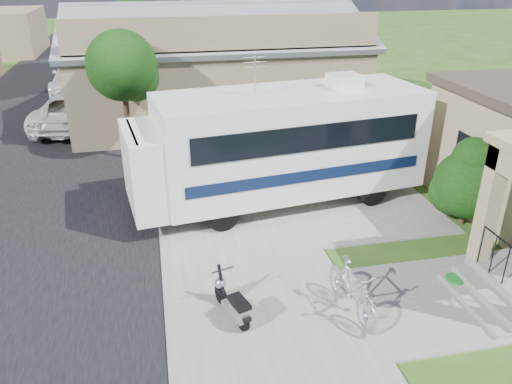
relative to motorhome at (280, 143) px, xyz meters
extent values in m
plane|color=#204713|center=(-0.61, -4.45, -1.86)|extent=(120.00, 120.00, 0.00)
cube|color=black|center=(-8.11, 5.55, -1.85)|extent=(9.00, 80.00, 0.02)
cube|color=slate|center=(-1.61, 5.55, -1.83)|extent=(4.00, 80.00, 0.06)
cube|color=slate|center=(0.89, 0.05, -1.84)|extent=(7.00, 6.00, 0.05)
cube|color=slate|center=(2.39, -5.45, -1.84)|extent=(4.00, 3.00, 0.05)
cube|color=black|center=(4.87, -1.75, -0.16)|extent=(0.04, 1.10, 1.20)
cube|color=slate|center=(3.09, -5.75, -1.70)|extent=(0.40, 2.16, 0.32)
cube|color=slate|center=(2.74, -5.75, -1.78)|extent=(0.35, 2.16, 0.16)
cube|color=#877455|center=(3.47, -4.73, -0.01)|extent=(0.35, 0.35, 2.70)
cylinder|color=black|center=(3.34, -5.75, -0.46)|extent=(0.04, 1.70, 0.04)
cube|color=#7A674C|center=(-0.61, 9.55, -0.06)|extent=(12.00, 8.00, 3.60)
cube|color=slate|center=(-0.61, 7.55, 2.29)|extent=(12.50, 4.40, 1.78)
cube|color=slate|center=(-0.61, 11.55, 2.29)|extent=(12.50, 4.40, 1.78)
cube|color=slate|center=(-0.61, 9.55, 2.99)|extent=(12.50, 0.50, 0.22)
cube|color=#7A674C|center=(-0.61, 5.65, 2.29)|extent=(11.76, 0.20, 1.30)
cylinder|color=black|center=(-4.41, 4.55, -0.29)|extent=(0.20, 0.20, 3.15)
sphere|color=black|center=(-4.41, 4.55, 1.51)|extent=(2.40, 2.40, 2.40)
sphere|color=black|center=(-4.01, 4.75, 1.06)|extent=(1.68, 1.68, 1.68)
cylinder|color=black|center=(-4.41, 14.55, -0.22)|extent=(0.20, 0.20, 3.29)
sphere|color=black|center=(-4.41, 14.55, 1.66)|extent=(2.40, 2.40, 2.40)
sphere|color=black|center=(-4.01, 14.75, 1.19)|extent=(1.68, 1.68, 1.68)
cylinder|color=black|center=(-4.41, 23.55, -0.36)|extent=(0.20, 0.20, 3.01)
sphere|color=black|center=(-4.41, 23.55, 1.36)|extent=(2.40, 2.40, 2.40)
sphere|color=black|center=(-4.01, 23.75, 0.93)|extent=(1.68, 1.68, 1.68)
cube|color=silver|center=(0.32, 0.04, 0.04)|extent=(7.88, 3.70, 2.82)
cube|color=silver|center=(-3.87, -0.52, -0.29)|extent=(1.20, 2.67, 2.17)
cube|color=black|center=(-4.06, -0.55, 0.31)|extent=(0.37, 2.29, 0.98)
cube|color=black|center=(0.50, -1.32, 0.54)|extent=(6.39, 0.90, 0.70)
cube|color=black|center=(0.14, 1.40, 0.54)|extent=(6.39, 0.90, 0.70)
cube|color=#0A1534|center=(0.50, -1.31, -0.53)|extent=(6.77, 0.94, 0.33)
cube|color=#0A1534|center=(0.14, 1.40, -0.53)|extent=(6.77, 0.94, 0.33)
cube|color=silver|center=(1.93, 0.26, 1.64)|extent=(0.96, 0.87, 0.38)
cylinder|color=#A4A4AC|center=(-0.75, -0.10, 1.99)|extent=(0.04, 0.04, 1.08)
cylinder|color=black|center=(-1.93, -1.46, -1.37)|extent=(0.90, 0.42, 0.87)
cylinder|color=black|center=(-2.24, 0.90, -1.37)|extent=(0.90, 0.42, 0.87)
cylinder|color=black|center=(2.58, -0.85, -1.37)|extent=(0.90, 0.42, 0.87)
cylinder|color=black|center=(2.27, 1.51, -1.37)|extent=(0.90, 0.42, 0.87)
cylinder|color=black|center=(4.59, -2.43, -1.49)|extent=(0.15, 0.15, 0.74)
sphere|color=black|center=(4.59, -2.43, -0.66)|extent=(1.85, 1.85, 1.85)
sphere|color=black|center=(4.96, -2.15, -0.29)|extent=(1.48, 1.48, 1.48)
sphere|color=black|center=(4.31, -2.24, -0.93)|extent=(1.30, 1.30, 1.30)
sphere|color=black|center=(4.78, -2.70, -1.03)|extent=(1.11, 1.11, 1.11)
sphere|color=black|center=(4.59, -2.43, 0.08)|extent=(1.11, 1.11, 1.11)
cylinder|color=black|center=(-2.12, -5.52, -1.60)|extent=(0.22, 0.40, 0.39)
cylinder|color=black|center=(-2.42, -4.59, -1.60)|extent=(0.22, 0.40, 0.39)
cube|color=#A4A4AC|center=(-2.25, -5.10, -1.55)|extent=(0.40, 0.55, 0.07)
cube|color=#A4A4AC|center=(-2.14, -5.43, -1.43)|extent=(0.44, 0.56, 0.27)
cube|color=black|center=(-2.16, -5.39, -1.25)|extent=(0.42, 0.59, 0.11)
cube|color=black|center=(-2.08, -5.64, -1.45)|extent=(0.21, 0.22, 0.09)
cylinder|color=black|center=(-2.40, -4.65, -1.25)|extent=(0.16, 0.31, 0.74)
sphere|color=#A4A4AC|center=(-2.42, -4.59, -1.31)|extent=(0.25, 0.25, 0.25)
sphere|color=black|center=(-2.44, -4.52, -1.31)|extent=(0.11, 0.11, 0.11)
cylinder|color=black|center=(-2.38, -4.72, -0.91)|extent=(0.47, 0.18, 0.03)
cube|color=black|center=(-2.42, -4.59, -1.50)|extent=(0.19, 0.27, 0.05)
imported|color=#A4A4AC|center=(0.13, -5.47, -1.29)|extent=(0.78, 1.96, 1.15)
imported|color=silver|center=(-6.74, 9.07, -1.07)|extent=(3.56, 6.07, 1.58)
imported|color=silver|center=(-7.35, 15.75, -0.99)|extent=(2.63, 6.08, 1.74)
cylinder|color=#167120|center=(2.79, -5.00, -1.77)|extent=(0.42, 0.42, 0.19)
camera|label=1|loc=(-3.45, -13.13, 4.79)|focal=35.00mm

